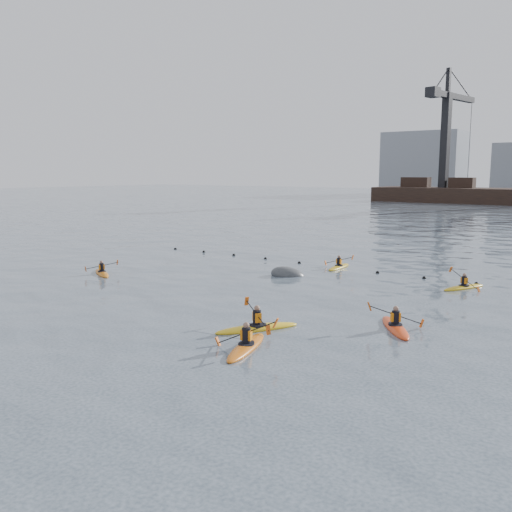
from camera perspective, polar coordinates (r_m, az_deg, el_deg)
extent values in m
plane|color=#333F4A|center=(18.59, -19.75, -11.65)|extent=(400.00, 400.00, 0.00)
sphere|color=black|center=(45.49, -8.48, 0.72)|extent=(0.24, 0.24, 0.24)
sphere|color=black|center=(43.58, -5.51, 0.43)|extent=(0.24, 0.24, 0.24)
sphere|color=black|center=(41.75, -2.35, 0.09)|extent=(0.24, 0.24, 0.24)
sphere|color=black|center=(39.95, 1.01, -0.29)|extent=(0.24, 0.24, 0.24)
sphere|color=black|center=(38.23, 4.58, -0.73)|extent=(0.24, 0.24, 0.24)
sphere|color=black|center=(36.63, 8.45, -1.22)|extent=(0.24, 0.24, 0.24)
sphere|color=black|center=(35.25, 12.68, -1.73)|extent=(0.24, 0.24, 0.24)
sphere|color=black|center=(34.18, 17.28, -2.24)|extent=(0.24, 0.24, 0.24)
sphere|color=black|center=(33.46, 22.20, -2.73)|extent=(0.24, 0.24, 0.24)
cube|color=black|center=(127.01, 16.48, 7.46)|extent=(6.00, 3.00, 2.20)
cube|color=black|center=(124.01, 20.87, 7.22)|extent=(5.00, 3.00, 2.20)
cube|color=black|center=(125.29, 19.30, 11.39)|extent=(1.85, 1.85, 20.00)
cube|color=black|center=(128.54, 20.08, 15.49)|extent=(4.31, 17.93, 1.20)
cube|color=black|center=(120.61, 18.13, 16.06)|extent=(2.62, 2.94, 2.00)
cube|color=black|center=(126.58, 19.60, 17.04)|extent=(0.93, 0.93, 5.00)
cube|color=gray|center=(168.73, 17.29, 9.29)|extent=(22.00, 14.00, 18.00)
ellipsoid|color=#CF6313|center=(19.93, -1.03, -9.59)|extent=(1.70, 3.54, 0.35)
cylinder|color=black|center=(19.89, -1.03, -9.21)|extent=(0.82, 0.82, 0.07)
cylinder|color=black|center=(19.80, -1.03, -8.36)|extent=(0.33, 0.33, 0.57)
cube|color=orange|center=(19.79, -1.03, -8.30)|extent=(0.45, 0.35, 0.37)
sphere|color=#8C6651|center=(19.69, -1.03, -7.30)|extent=(0.23, 0.23, 0.23)
cylinder|color=black|center=(19.77, -1.03, -8.06)|extent=(2.11, 0.69, 1.03)
cube|color=#D85914|center=(20.29, -4.02, -9.00)|extent=(0.24, 0.21, 0.36)
cube|color=#D85914|center=(19.30, 2.10, -7.06)|extent=(0.24, 0.21, 0.36)
ellipsoid|color=yellow|center=(22.21, 0.10, -7.65)|extent=(2.51, 3.45, 0.36)
cylinder|color=black|center=(22.17, 0.10, -7.29)|extent=(0.93, 0.93, 0.07)
cylinder|color=black|center=(22.08, 0.10, -6.50)|extent=(0.34, 0.34, 0.59)
cube|color=orange|center=(22.08, 0.10, -6.44)|extent=(0.48, 0.42, 0.38)
sphere|color=#8C6651|center=(21.98, 0.10, -5.51)|extent=(0.24, 0.24, 0.24)
cylinder|color=black|center=(22.05, 0.10, -6.22)|extent=(2.06, 1.30, 0.72)
cube|color=#D85914|center=(23.01, -0.99, -4.77)|extent=(0.22, 0.22, 0.38)
cube|color=#D85914|center=(21.12, 1.30, -7.79)|extent=(0.22, 0.22, 0.38)
ellipsoid|color=#C56812|center=(35.49, -15.91, -1.77)|extent=(3.00, 2.00, 0.31)
cylinder|color=black|center=(35.46, -15.92, -1.57)|extent=(0.78, 0.78, 0.06)
cylinder|color=black|center=(35.42, -15.94, -1.14)|extent=(0.29, 0.29, 0.50)
cube|color=orange|center=(35.42, -15.94, -1.11)|extent=(0.35, 0.40, 0.33)
sphere|color=#8C6651|center=(35.36, -15.96, -0.61)|extent=(0.20, 0.20, 0.20)
cylinder|color=black|center=(35.40, -15.94, -0.99)|extent=(1.03, 1.86, 0.33)
cube|color=#D85914|center=(35.28, -17.50, -1.32)|extent=(0.16, 0.15, 0.33)
cube|color=#D85914|center=(35.55, -14.40, -0.66)|extent=(0.16, 0.15, 0.33)
ellipsoid|color=gold|center=(32.04, 21.03, -3.14)|extent=(1.85, 3.00, 0.30)
cylinder|color=black|center=(32.01, 21.04, -2.92)|extent=(0.76, 0.76, 0.06)
cylinder|color=black|center=(31.96, 21.07, -2.45)|extent=(0.28, 0.28, 0.49)
cube|color=orange|center=(31.96, 21.07, -2.42)|extent=(0.40, 0.34, 0.32)
sphere|color=#8C6651|center=(31.90, 21.10, -1.87)|extent=(0.20, 0.20, 0.20)
cylinder|color=black|center=(31.95, 21.08, -2.29)|extent=(1.75, 0.85, 0.89)
cube|color=#D85914|center=(32.50, 19.82, -1.33)|extent=(0.22, 0.20, 0.31)
cube|color=#D85914|center=(31.42, 22.38, -3.28)|extent=(0.22, 0.20, 0.31)
ellipsoid|color=red|center=(23.05, 14.44, -7.33)|extent=(2.56, 3.14, 0.34)
cylinder|color=black|center=(23.01, 14.45, -7.00)|extent=(0.89, 0.89, 0.06)
cylinder|color=black|center=(22.94, 14.48, -6.28)|extent=(0.32, 0.32, 0.55)
cube|color=orange|center=(22.93, 14.48, -6.23)|extent=(0.45, 0.41, 0.36)
sphere|color=#8C6651|center=(22.84, 14.52, -5.38)|extent=(0.22, 0.22, 0.22)
cylinder|color=black|center=(22.91, 14.49, -6.03)|extent=(1.81, 1.34, 0.81)
cube|color=#D85914|center=(23.30, 17.05, -6.79)|extent=(0.22, 0.22, 0.36)
cube|color=#D85914|center=(22.57, 11.86, -5.22)|extent=(0.22, 0.22, 0.36)
ellipsoid|color=gold|center=(36.72, 8.71, -1.19)|extent=(0.81, 3.08, 0.30)
cylinder|color=black|center=(36.70, 8.71, -1.00)|extent=(0.61, 0.61, 0.06)
cylinder|color=black|center=(36.65, 8.72, -0.59)|extent=(0.29, 0.29, 0.49)
cube|color=orange|center=(36.65, 8.72, -0.56)|extent=(0.36, 0.23, 0.32)
sphere|color=#8C6651|center=(36.60, 8.73, -0.07)|extent=(0.20, 0.20, 0.20)
cylinder|color=black|center=(36.64, 8.73, -0.44)|extent=(2.02, 0.17, 0.62)
cube|color=#D85914|center=(37.07, 7.34, -0.73)|extent=(0.15, 0.14, 0.32)
cube|color=#D85914|center=(36.23, 10.14, -0.14)|extent=(0.15, 0.14, 0.32)
ellipsoid|color=#3D4042|center=(33.68, 3.38, -2.07)|extent=(2.64, 2.43, 1.51)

